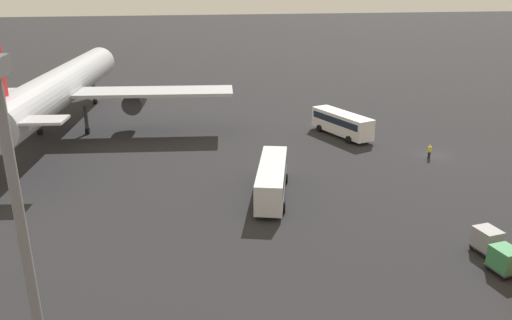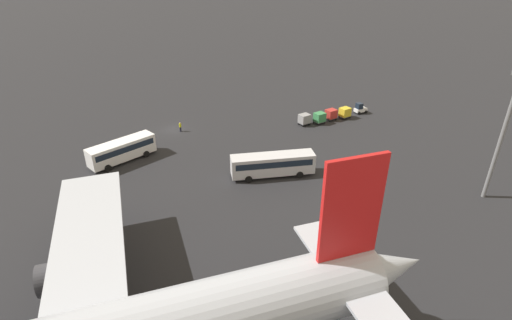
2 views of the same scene
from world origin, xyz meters
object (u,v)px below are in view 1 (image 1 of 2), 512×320
(shuttle_bus_near, at_px, (342,122))
(shuttle_bus_far, at_px, (272,177))
(cargo_cart_grey, at_px, (487,239))
(cargo_cart_green, at_px, (505,259))
(worker_person, at_px, (429,152))
(airplane, at_px, (62,87))

(shuttle_bus_near, relative_size, shuttle_bus_far, 0.88)
(shuttle_bus_far, relative_size, cargo_cart_grey, 5.51)
(shuttle_bus_near, xyz_separation_m, cargo_cart_green, (-35.58, 0.92, -0.76))
(shuttle_bus_near, bearing_deg, shuttle_bus_far, 123.33)
(cargo_cart_green, relative_size, cargo_cart_grey, 1.00)
(shuttle_bus_far, xyz_separation_m, cargo_cart_grey, (-14.29, -13.95, -0.79))
(worker_person, bearing_deg, shuttle_bus_near, 32.08)
(worker_person, distance_m, cargo_cart_green, 25.64)
(shuttle_bus_far, distance_m, worker_person, 22.47)
(shuttle_bus_far, bearing_deg, airplane, 56.28)
(airplane, height_order, cargo_cart_grey, airplane)
(airplane, relative_size, shuttle_bus_far, 4.57)
(cargo_cart_green, distance_m, cargo_cart_grey, 3.00)
(shuttle_bus_far, xyz_separation_m, worker_person, (7.15, -21.27, -1.11))
(shuttle_bus_near, bearing_deg, airplane, 56.20)
(shuttle_bus_near, distance_m, worker_person, 13.27)
(airplane, xyz_separation_m, worker_person, (-21.31, -44.83, -5.56))
(airplane, bearing_deg, cargo_cart_green, -133.41)
(airplane, relative_size, cargo_cart_grey, 25.17)
(shuttle_bus_near, xyz_separation_m, worker_person, (-11.20, -7.02, -1.08))
(airplane, height_order, shuttle_bus_near, airplane)
(shuttle_bus_far, height_order, cargo_cart_green, shuttle_bus_far)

